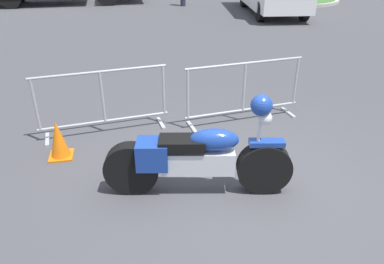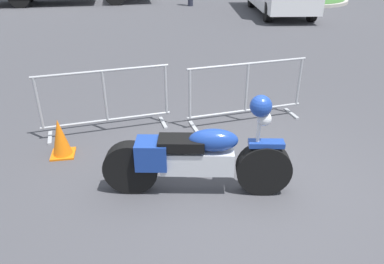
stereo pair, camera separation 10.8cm
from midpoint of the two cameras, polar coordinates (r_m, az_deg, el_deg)
The scene contains 5 objects.
ground_plane at distance 5.04m, azimuth 7.93°, elevation -8.02°, with size 120.00×120.00×0.00m, color #424247.
motorcycle at distance 4.62m, azimuth 1.46°, elevation -3.86°, with size 2.35×0.61×1.33m.
crowd_barrier_near at distance 6.23m, azimuth -12.59°, elevation 4.70°, with size 2.11×0.69×1.07m.
crowd_barrier_far at distance 6.51m, azimuth 8.76°, elevation 6.06°, with size 2.11×0.69×1.07m.
traffic_cone at distance 5.81m, azimuth -18.94°, elevation -0.88°, with size 0.34×0.34×0.59m.
Camera 2 is at (-1.27, -3.89, 2.93)m, focal length 35.00 mm.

